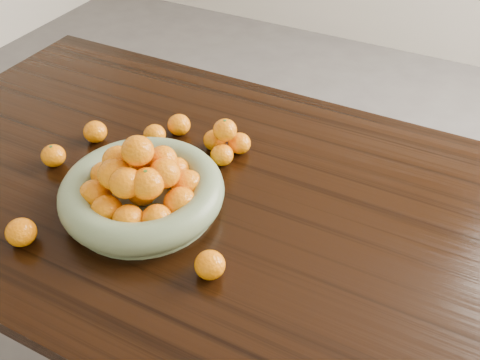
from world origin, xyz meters
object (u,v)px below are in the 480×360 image
at_px(fruit_bowl, 142,189).
at_px(orange_pyramid, 225,142).
at_px(loose_orange_0, 53,156).
at_px(dining_table, 258,234).

bearing_deg(fruit_bowl, orange_pyramid, 73.98).
bearing_deg(loose_orange_0, fruit_bowl, -4.84).
relative_size(dining_table, fruit_bowl, 5.41).
distance_m(dining_table, fruit_bowl, 0.30).
height_order(fruit_bowl, loose_orange_0, fruit_bowl).
bearing_deg(dining_table, fruit_bowl, -153.48).
distance_m(dining_table, loose_orange_0, 0.54).
bearing_deg(orange_pyramid, fruit_bowl, -106.02).
distance_m(dining_table, orange_pyramid, 0.25).
bearing_deg(loose_orange_0, dining_table, 10.14).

